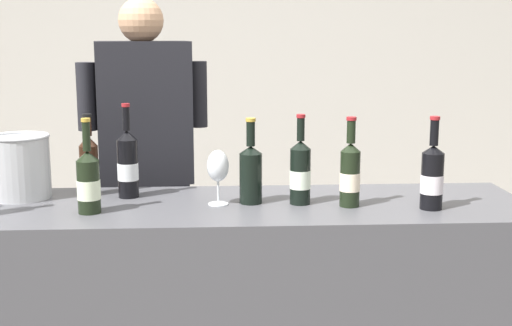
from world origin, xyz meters
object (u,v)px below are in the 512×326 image
(wine_bottle_8, at_px, (89,165))
(wine_glass, at_px, (218,168))
(person_server, at_px, (146,199))
(wine_bottle_5, at_px, (88,182))
(wine_bottle_9, at_px, (251,172))
(wine_bottle_4, at_px, (350,174))
(wine_bottle_3, at_px, (432,176))
(wine_bottle_7, at_px, (300,172))
(ice_bucket, at_px, (20,166))
(wine_bottle_6, at_px, (128,164))

(wine_bottle_8, height_order, wine_glass, wine_bottle_8)
(wine_glass, distance_m, person_server, 0.70)
(wine_bottle_5, bearing_deg, wine_bottle_9, 10.77)
(wine_bottle_4, bearing_deg, wine_bottle_5, -177.43)
(wine_bottle_5, xyz_separation_m, wine_bottle_9, (0.56, 0.11, 0.01))
(wine_bottle_3, relative_size, wine_bottle_9, 1.05)
(wine_bottle_7, height_order, ice_bucket, wine_bottle_7)
(wine_bottle_3, bearing_deg, wine_bottle_4, 169.10)
(wine_bottle_7, bearing_deg, wine_bottle_4, -14.79)
(wine_bottle_8, distance_m, wine_glass, 0.52)
(wine_bottle_8, distance_m, wine_bottle_9, 0.63)
(wine_bottle_6, bearing_deg, wine_bottle_3, -12.36)
(wine_bottle_3, bearing_deg, wine_glass, 172.19)
(wine_bottle_4, bearing_deg, ice_bucket, 170.81)
(wine_glass, bearing_deg, wine_bottle_5, -168.56)
(wine_bottle_4, relative_size, wine_bottle_9, 1.03)
(wine_glass, xyz_separation_m, ice_bucket, (-0.74, 0.15, -0.01))
(wine_bottle_6, bearing_deg, ice_bucket, 178.41)
(wine_bottle_5, distance_m, ice_bucket, 0.38)
(wine_bottle_7, distance_m, wine_glass, 0.30)
(person_server, bearing_deg, wine_glass, -60.63)
(wine_bottle_4, distance_m, wine_bottle_6, 0.83)
(wine_bottle_5, distance_m, wine_bottle_9, 0.57)
(wine_bottle_6, distance_m, ice_bucket, 0.40)
(wine_bottle_6, bearing_deg, person_server, 87.50)
(wine_bottle_7, bearing_deg, wine_bottle_3, -12.40)
(ice_bucket, bearing_deg, wine_glass, -11.23)
(wine_bottle_3, xyz_separation_m, wine_glass, (-0.75, 0.10, 0.02))
(wine_bottle_6, distance_m, wine_glass, 0.36)
(wine_bottle_4, bearing_deg, wine_bottle_9, 169.34)
(person_server, bearing_deg, wine_bottle_6, -92.50)
(wine_bottle_9, xyz_separation_m, wine_glass, (-0.12, -0.02, 0.02))
(person_server, bearing_deg, wine_bottle_7, -42.82)
(wine_bottle_3, bearing_deg, person_server, 147.90)
(wine_bottle_5, xyz_separation_m, ice_bucket, (-0.29, 0.24, 0.01))
(wine_bottle_6, relative_size, wine_bottle_7, 1.09)
(wine_bottle_5, distance_m, wine_bottle_8, 0.27)
(wine_bottle_7, height_order, wine_bottle_8, wine_bottle_7)
(wine_glass, bearing_deg, wine_bottle_9, 8.24)
(wine_bottle_7, xyz_separation_m, wine_bottle_8, (-0.78, 0.18, -0.00))
(wine_bottle_3, height_order, wine_bottle_4, wine_bottle_3)
(wine_bottle_5, distance_m, wine_bottle_6, 0.25)
(wine_bottle_3, relative_size, wine_bottle_5, 1.00)
(wine_bottle_9, bearing_deg, wine_glass, -171.76)
(wine_bottle_4, bearing_deg, wine_bottle_6, 167.14)
(wine_bottle_3, bearing_deg, wine_bottle_9, 169.23)
(wine_bottle_3, xyz_separation_m, wine_bottle_6, (-1.08, 0.24, 0.01))
(wine_bottle_4, distance_m, wine_bottle_8, 0.98)
(wine_bottle_7, relative_size, wine_bottle_8, 1.05)
(wine_glass, distance_m, ice_bucket, 0.75)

